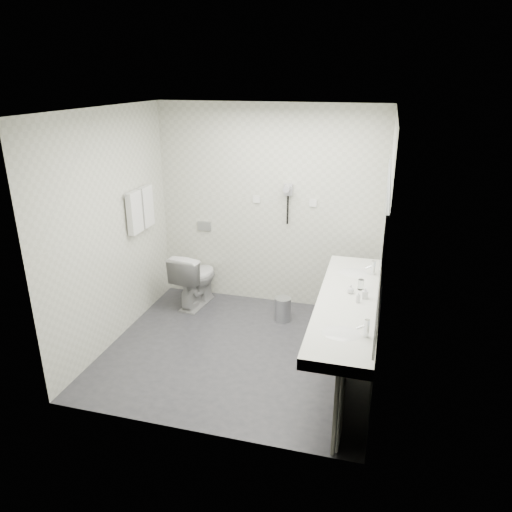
% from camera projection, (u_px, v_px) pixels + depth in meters
% --- Properties ---
extents(floor, '(2.80, 2.80, 0.00)m').
position_uv_depth(floor, '(239.00, 350.00, 5.18)').
color(floor, '#2A2A2F').
rests_on(floor, ground).
extents(ceiling, '(2.80, 2.80, 0.00)m').
position_uv_depth(ceiling, '(235.00, 109.00, 4.29)').
color(ceiling, silver).
rests_on(ceiling, wall_back).
extents(wall_back, '(2.80, 0.00, 2.80)m').
position_uv_depth(wall_back, '(268.00, 208.00, 5.91)').
color(wall_back, beige).
rests_on(wall_back, floor).
extents(wall_front, '(2.80, 0.00, 2.80)m').
position_uv_depth(wall_front, '(186.00, 296.00, 3.56)').
color(wall_front, beige).
rests_on(wall_front, floor).
extents(wall_left, '(0.00, 2.60, 2.60)m').
position_uv_depth(wall_left, '(111.00, 230.00, 5.07)').
color(wall_left, beige).
rests_on(wall_left, floor).
extents(wall_right, '(0.00, 2.60, 2.60)m').
position_uv_depth(wall_right, '(383.00, 254.00, 4.39)').
color(wall_right, beige).
rests_on(wall_right, floor).
extents(vanity_counter, '(0.55, 2.20, 0.10)m').
position_uv_depth(vanity_counter, '(348.00, 304.00, 4.44)').
color(vanity_counter, silver).
rests_on(vanity_counter, floor).
extents(vanity_panel, '(0.03, 2.15, 0.75)m').
position_uv_depth(vanity_panel, '(347.00, 344.00, 4.58)').
color(vanity_panel, gray).
rests_on(vanity_panel, floor).
extents(vanity_post_near, '(0.06, 0.06, 0.75)m').
position_uv_depth(vanity_post_near, '(339.00, 414.00, 3.64)').
color(vanity_post_near, silver).
rests_on(vanity_post_near, floor).
extents(vanity_post_far, '(0.06, 0.06, 0.75)m').
position_uv_depth(vanity_post_far, '(358.00, 298.00, 5.51)').
color(vanity_post_far, silver).
rests_on(vanity_post_far, floor).
extents(mirror, '(0.02, 2.20, 1.05)m').
position_uv_depth(mirror, '(383.00, 240.00, 4.14)').
color(mirror, '#B2BCC6').
rests_on(mirror, wall_right).
extents(basin_near, '(0.40, 0.31, 0.05)m').
position_uv_depth(basin_near, '(341.00, 335.00, 3.84)').
color(basin_near, silver).
rests_on(basin_near, vanity_counter).
extents(basin_far, '(0.40, 0.31, 0.05)m').
position_uv_depth(basin_far, '(353.00, 274.00, 5.01)').
color(basin_far, silver).
rests_on(basin_far, vanity_counter).
extents(faucet_near, '(0.04, 0.04, 0.15)m').
position_uv_depth(faucet_near, '(367.00, 328.00, 3.76)').
color(faucet_near, silver).
rests_on(faucet_near, vanity_counter).
extents(faucet_far, '(0.04, 0.04, 0.15)m').
position_uv_depth(faucet_far, '(373.00, 268.00, 4.93)').
color(faucet_far, silver).
rests_on(faucet_far, vanity_counter).
extents(soap_bottle_a, '(0.06, 0.06, 0.11)m').
position_uv_depth(soap_bottle_a, '(365.00, 293.00, 4.41)').
color(soap_bottle_a, beige).
rests_on(soap_bottle_a, vanity_counter).
extents(soap_bottle_b, '(0.09, 0.09, 0.08)m').
position_uv_depth(soap_bottle_b, '(351.00, 289.00, 4.52)').
color(soap_bottle_b, beige).
rests_on(soap_bottle_b, vanity_counter).
extents(soap_bottle_c, '(0.04, 0.04, 0.11)m').
position_uv_depth(soap_bottle_c, '(358.00, 297.00, 4.33)').
color(soap_bottle_c, beige).
rests_on(soap_bottle_c, vanity_counter).
extents(glass_left, '(0.06, 0.06, 0.10)m').
position_uv_depth(glass_left, '(361.00, 285.00, 4.60)').
color(glass_left, silver).
rests_on(glass_left, vanity_counter).
extents(toilet, '(0.49, 0.76, 0.72)m').
position_uv_depth(toilet, '(195.00, 278.00, 6.10)').
color(toilet, silver).
rests_on(toilet, floor).
extents(flush_plate, '(0.18, 0.02, 0.12)m').
position_uv_depth(flush_plate, '(204.00, 226.00, 6.20)').
color(flush_plate, '#B2B5BA').
rests_on(flush_plate, wall_back).
extents(pedal_bin, '(0.24, 0.24, 0.28)m').
position_uv_depth(pedal_bin, '(283.00, 310.00, 5.76)').
color(pedal_bin, '#B2B5BA').
rests_on(pedal_bin, floor).
extents(bin_lid, '(0.20, 0.20, 0.02)m').
position_uv_depth(bin_lid, '(283.00, 299.00, 5.71)').
color(bin_lid, '#B2B5BA').
rests_on(bin_lid, pedal_bin).
extents(towel_rail, '(0.02, 0.62, 0.02)m').
position_uv_depth(towel_rail, '(138.00, 191.00, 5.45)').
color(towel_rail, silver).
rests_on(towel_rail, wall_left).
extents(towel_near, '(0.07, 0.24, 0.48)m').
position_uv_depth(towel_near, '(135.00, 213.00, 5.40)').
color(towel_near, silver).
rests_on(towel_near, towel_rail).
extents(towel_far, '(0.07, 0.24, 0.48)m').
position_uv_depth(towel_far, '(146.00, 207.00, 5.65)').
color(towel_far, silver).
rests_on(towel_far, towel_rail).
extents(dryer_cradle, '(0.10, 0.04, 0.14)m').
position_uv_depth(dryer_cradle, '(288.00, 190.00, 5.73)').
color(dryer_cradle, '#96959A').
rests_on(dryer_cradle, wall_back).
extents(dryer_barrel, '(0.08, 0.14, 0.08)m').
position_uv_depth(dryer_barrel, '(287.00, 188.00, 5.65)').
color(dryer_barrel, '#96959A').
rests_on(dryer_barrel, dryer_cradle).
extents(dryer_cord, '(0.02, 0.02, 0.35)m').
position_uv_depth(dryer_cord, '(288.00, 210.00, 5.80)').
color(dryer_cord, black).
rests_on(dryer_cord, dryer_cradle).
extents(switch_plate_a, '(0.09, 0.02, 0.09)m').
position_uv_depth(switch_plate_a, '(257.00, 199.00, 5.90)').
color(switch_plate_a, silver).
rests_on(switch_plate_a, wall_back).
extents(switch_plate_b, '(0.09, 0.02, 0.09)m').
position_uv_depth(switch_plate_b, '(313.00, 203.00, 5.73)').
color(switch_plate_b, silver).
rests_on(switch_plate_b, wall_back).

